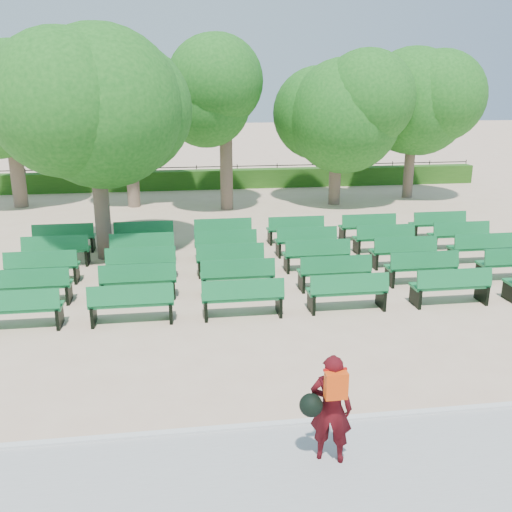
{
  "coord_description": "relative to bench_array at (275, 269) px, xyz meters",
  "views": [
    {
      "loc": [
        -2.04,
        -13.55,
        4.98
      ],
      "look_at": [
        -0.25,
        -1.0,
        1.1
      ],
      "focal_mm": 40.0,
      "sensor_mm": 36.0,
      "label": 1
    }
  ],
  "objects": [
    {
      "name": "tree_among",
      "position": [
        -4.72,
        2.04,
        4.19
      ],
      "size": [
        4.39,
        4.39,
        6.28
      ],
      "color": "brown",
      "rests_on": "ground"
    },
    {
      "name": "bench_array",
      "position": [
        0.0,
        0.0,
        0.0
      ],
      "size": [
        1.83,
        0.66,
        1.13
      ],
      "rotation": [
        0.0,
        0.0,
        0.06
      ],
      "color": "#137036",
      "rests_on": "ground"
    },
    {
      "name": "paving",
      "position": [
        -0.54,
        -8.39,
        -0.06
      ],
      "size": [
        30.0,
        2.2,
        0.06
      ],
      "primitive_type": "cube",
      "color": "#A6A5A2",
      "rests_on": "ground"
    },
    {
      "name": "person",
      "position": [
        -0.68,
        -8.13,
        0.77
      ],
      "size": [
        0.77,
        0.55,
        1.55
      ],
      "rotation": [
        0.0,
        0.0,
        2.77
      ],
      "color": "#42090E",
      "rests_on": "ground"
    },
    {
      "name": "tree_line",
      "position": [
        -0.54,
        9.01,
        -0.09
      ],
      "size": [
        21.8,
        6.8,
        7.04
      ],
      "primitive_type": null,
      "color": "#21691C",
      "rests_on": "ground"
    },
    {
      "name": "hedge",
      "position": [
        -0.54,
        13.01,
        0.36
      ],
      "size": [
        26.0,
        0.7,
        0.9
      ],
      "primitive_type": "cube",
      "color": "#265616",
      "rests_on": "ground"
    },
    {
      "name": "ground",
      "position": [
        -0.54,
        -0.99,
        -0.09
      ],
      "size": [
        120.0,
        120.0,
        0.0
      ],
      "primitive_type": "plane",
      "color": "#D1AB8A"
    },
    {
      "name": "fence",
      "position": [
        -0.54,
        13.41,
        -0.09
      ],
      "size": [
        26.0,
        0.1,
        1.02
      ],
      "primitive_type": null,
      "color": "black",
      "rests_on": "ground"
    },
    {
      "name": "curb",
      "position": [
        -0.54,
        -7.24,
        -0.04
      ],
      "size": [
        30.0,
        0.12,
        0.1
      ],
      "primitive_type": "cube",
      "color": "silver",
      "rests_on": "ground"
    }
  ]
}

